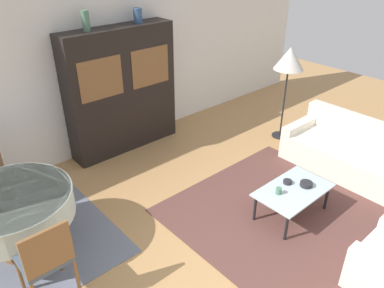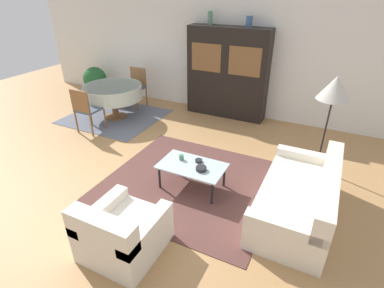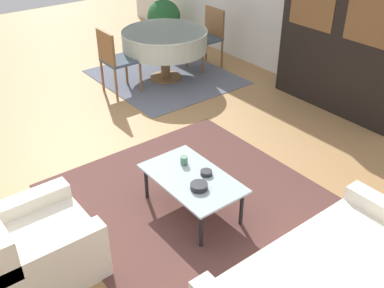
{
  "view_description": "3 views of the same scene",
  "coord_description": "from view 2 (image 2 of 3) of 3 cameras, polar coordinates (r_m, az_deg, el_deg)",
  "views": [
    {
      "loc": [
        -2.37,
        -1.51,
        3.11
      ],
      "look_at": [
        0.2,
        1.4,
        0.95
      ],
      "focal_mm": 35.0,
      "sensor_mm": 36.0,
      "label": 1
    },
    {
      "loc": [
        2.69,
        -2.87,
        2.77
      ],
      "look_at": [
        1.04,
        0.47,
        0.75
      ],
      "focal_mm": 28.0,
      "sensor_mm": 36.0,
      "label": 2
    },
    {
      "loc": [
        3.68,
        -1.58,
        2.8
      ],
      "look_at": [
        1.04,
        0.47,
        0.75
      ],
      "focal_mm": 42.0,
      "sensor_mm": 36.0,
      "label": 3
    }
  ],
  "objects": [
    {
      "name": "bowl",
      "position": [
        4.29,
        1.76,
        -4.71
      ],
      "size": [
        0.16,
        0.16,
        0.05
      ],
      "color": "#232328",
      "rests_on": "coffee_table"
    },
    {
      "name": "vase_short",
      "position": [
        6.55,
        10.81,
        21.93
      ],
      "size": [
        0.13,
        0.13,
        0.21
      ],
      "color": "#33517A",
      "rests_on": "display_cabinet"
    },
    {
      "name": "dining_rug",
      "position": [
        7.24,
        -14.41,
        5.1
      ],
      "size": [
        2.06,
        1.85,
        0.01
      ],
      "color": "slate",
      "rests_on": "ground_plane"
    },
    {
      "name": "wall_back",
      "position": [
        7.18,
        3.93,
        16.99
      ],
      "size": [
        10.0,
        0.06,
        2.7
      ],
      "color": "white",
      "rests_on": "ground_plane"
    },
    {
      "name": "couch",
      "position": [
        4.22,
        19.88,
        -9.76
      ],
      "size": [
        0.89,
        1.82,
        0.76
      ],
      "rotation": [
        0.0,
        0.0,
        1.57
      ],
      "color": "silver",
      "rests_on": "ground_plane"
    },
    {
      "name": "dining_chair_near",
      "position": [
        6.43,
        -19.59,
        6.54
      ],
      "size": [
        0.44,
        0.44,
        0.93
      ],
      "color": "brown",
      "rests_on": "dining_rug"
    },
    {
      "name": "potted_plant",
      "position": [
        8.66,
        -17.99,
        11.65
      ],
      "size": [
        0.61,
        0.61,
        0.79
      ],
      "color": "#4C4C51",
      "rests_on": "ground_plane"
    },
    {
      "name": "ground_plane",
      "position": [
        4.81,
        -13.83,
        -7.63
      ],
      "size": [
        14.0,
        14.0,
        0.0
      ],
      "primitive_type": "plane",
      "color": "tan"
    },
    {
      "name": "armchair",
      "position": [
        3.6,
        -13.24,
        -16.24
      ],
      "size": [
        0.81,
        0.85,
        0.73
      ],
      "color": "silver",
      "rests_on": "ground_plane"
    },
    {
      "name": "floor_lamp",
      "position": [
        4.94,
        25.53,
        9.21
      ],
      "size": [
        0.48,
        0.48,
        1.58
      ],
      "color": "black",
      "rests_on": "ground_plane"
    },
    {
      "name": "vase_tall",
      "position": [
        6.83,
        3.46,
        22.84
      ],
      "size": [
        0.1,
        0.1,
        0.28
      ],
      "color": "#4C7A60",
      "rests_on": "display_cabinet"
    },
    {
      "name": "dining_table",
      "position": [
        6.99,
        -14.81,
        9.52
      ],
      "size": [
        1.28,
        1.28,
        0.75
      ],
      "color": "brown",
      "rests_on": "dining_rug"
    },
    {
      "name": "dining_chair_far",
      "position": [
        7.64,
        -10.62,
        11.04
      ],
      "size": [
        0.44,
        0.44,
        0.93
      ],
      "rotation": [
        0.0,
        0.0,
        3.14
      ],
      "color": "brown",
      "rests_on": "dining_rug"
    },
    {
      "name": "coffee_table",
      "position": [
        4.43,
        0.0,
        -4.48
      ],
      "size": [
        0.97,
        0.59,
        0.38
      ],
      "color": "black",
      "rests_on": "area_rug"
    },
    {
      "name": "display_cabinet",
      "position": [
        6.87,
        6.73,
        13.22
      ],
      "size": [
        1.8,
        0.41,
        1.97
      ],
      "color": "black",
      "rests_on": "ground_plane"
    },
    {
      "name": "bowl_small",
      "position": [
        4.48,
        1.29,
        -3.2
      ],
      "size": [
        0.11,
        0.11,
        0.04
      ],
      "color": "#232328",
      "rests_on": "coffee_table"
    },
    {
      "name": "area_rug",
      "position": [
        4.73,
        -0.27,
        -7.28
      ],
      "size": [
        2.54,
        2.38,
        0.01
      ],
      "color": "brown",
      "rests_on": "ground_plane"
    },
    {
      "name": "cup",
      "position": [
        4.53,
        -2.04,
        -2.55
      ],
      "size": [
        0.07,
        0.07,
        0.08
      ],
      "color": "#4C7A60",
      "rests_on": "coffee_table"
    }
  ]
}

